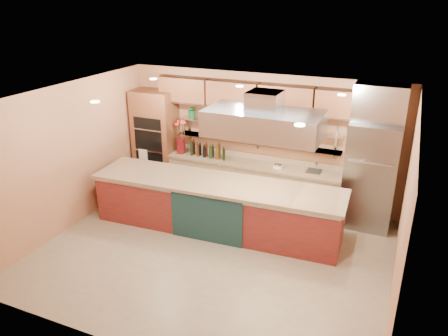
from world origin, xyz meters
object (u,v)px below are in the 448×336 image
at_px(copper_kettle, 206,116).
at_px(flower_vase, 181,146).
at_px(refrigerator, 370,176).
at_px(island, 217,206).
at_px(green_canister, 240,119).
at_px(kitchen_scale, 278,165).

bearing_deg(copper_kettle, flower_vase, -157.76).
bearing_deg(flower_vase, refrigerator, -0.14).
bearing_deg(island, copper_kettle, 118.53).
relative_size(refrigerator, flower_vase, 5.96).
xyz_separation_m(flower_vase, copper_kettle, (0.54, 0.22, 0.68)).
height_order(flower_vase, copper_kettle, copper_kettle).
distance_m(refrigerator, green_canister, 2.91).
distance_m(island, copper_kettle, 2.22).
relative_size(refrigerator, island, 0.44).
height_order(kitchen_scale, copper_kettle, copper_kettle).
bearing_deg(kitchen_scale, flower_vase, 170.67).
bearing_deg(copper_kettle, refrigerator, -3.67).
xyz_separation_m(island, green_canister, (-0.15, 1.55, 1.32)).
relative_size(island, green_canister, 24.15).
bearing_deg(green_canister, island, -84.57).
bearing_deg(island, flower_vase, 135.31).
bearing_deg(island, kitchen_scale, 55.71).
height_order(refrigerator, kitchen_scale, refrigerator).
xyz_separation_m(refrigerator, island, (-2.65, -1.32, -0.55)).
distance_m(flower_vase, green_canister, 1.53).
distance_m(island, green_canister, 2.04).
xyz_separation_m(flower_vase, kitchen_scale, (2.29, 0.00, -0.13)).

